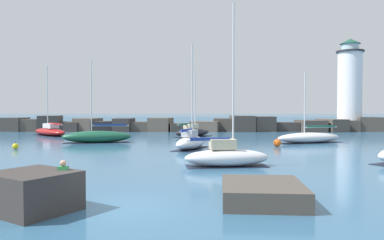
{
  "coord_description": "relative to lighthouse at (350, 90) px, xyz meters",
  "views": [
    {
      "loc": [
        2.72,
        -13.71,
        3.65
      ],
      "look_at": [
        2.24,
        21.89,
        2.63
      ],
      "focal_mm": 35.0,
      "sensor_mm": 36.0,
      "label": 1
    }
  ],
  "objects": [
    {
      "name": "sailboat_moored_2",
      "position": [
        -26.41,
        -29.4,
        -6.16
      ],
      "size": [
        3.63,
        5.92,
        9.68
      ],
      "color": "white",
      "rests_on": "ground"
    },
    {
      "name": "breakwater_jetty",
      "position": [
        -29.77,
        -1.27,
        -5.83
      ],
      "size": [
        66.02,
        6.99,
        2.59
      ],
      "color": "#423D38",
      "rests_on": "ground"
    },
    {
      "name": "sailboat_moored_5",
      "position": [
        -13.66,
        -22.98,
        -6.26
      ],
      "size": [
        7.97,
        4.51,
        7.74
      ],
      "color": "silver",
      "rests_on": "ground"
    },
    {
      "name": "foreground_rocks",
      "position": [
        -29.65,
        -49.47,
        -6.29
      ],
      "size": [
        15.5,
        5.24,
        1.42
      ],
      "color": "#4C443D",
      "rests_on": "ground"
    },
    {
      "name": "lighthouse",
      "position": [
        0.0,
        0.0,
        0.0
      ],
      "size": [
        5.31,
        5.31,
        15.56
      ],
      "color": "gray",
      "rests_on": "ground"
    },
    {
      "name": "person_on_rocks",
      "position": [
        -30.74,
        -50.04,
        -5.83
      ],
      "size": [
        0.36,
        0.23,
        1.79
      ],
      "color": "#282833",
      "rests_on": "ground"
    },
    {
      "name": "mooring_buoy_far_side",
      "position": [
        -18.01,
        -27.25,
        -6.47
      ],
      "size": [
        0.74,
        0.74,
        0.94
      ],
      "color": "#EA5914",
      "rests_on": "ground"
    },
    {
      "name": "ground_plane",
      "position": [
        -28.55,
        -49.92,
        -6.84
      ],
      "size": [
        600.0,
        600.0,
        0.0
      ],
      "primitive_type": "plane",
      "color": "#336084"
    },
    {
      "name": "sailboat_moored_7",
      "position": [
        -36.75,
        -23.08,
        -6.17
      ],
      "size": [
        7.61,
        3.4,
        8.97
      ],
      "color": "#195138",
      "rests_on": "ground"
    },
    {
      "name": "mooring_buoy_orange_near",
      "position": [
        -42.42,
        -29.8,
        -6.57
      ],
      "size": [
        0.54,
        0.54,
        0.74
      ],
      "color": "yellow",
      "rests_on": "ground"
    },
    {
      "name": "sailboat_moored_3",
      "position": [
        -26.42,
        -14.07,
        -6.2
      ],
      "size": [
        5.66,
        6.2,
        8.87
      ],
      "color": "black",
      "rests_on": "ground"
    },
    {
      "name": "sailboat_moored_6",
      "position": [
        -46.18,
        -12.31,
        -6.22
      ],
      "size": [
        7.47,
        7.48,
        9.67
      ],
      "color": "maroon",
      "rests_on": "ground"
    },
    {
      "name": "sailboat_moored_0",
      "position": [
        -23.95,
        -39.82,
        -6.16
      ],
      "size": [
        5.62,
        2.48,
        10.39
      ],
      "color": "silver",
      "rests_on": "ground"
    },
    {
      "name": "open_sea_beyond",
      "position": [
        -28.55,
        58.98,
        -6.84
      ],
      "size": [
        400.0,
        116.0,
        0.01
      ],
      "color": "#235175",
      "rests_on": "ground"
    }
  ]
}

